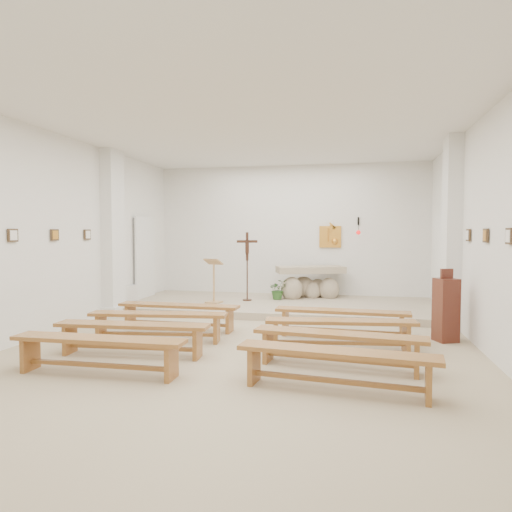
% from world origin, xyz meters
% --- Properties ---
extents(ground, '(7.00, 10.00, 0.00)m').
position_xyz_m(ground, '(0.00, 0.00, 0.00)').
color(ground, tan).
rests_on(ground, ground).
extents(wall_left, '(0.02, 10.00, 3.50)m').
position_xyz_m(wall_left, '(-3.49, 0.00, 1.75)').
color(wall_left, white).
rests_on(wall_left, ground).
extents(wall_right, '(0.02, 10.00, 3.50)m').
position_xyz_m(wall_right, '(3.49, 0.00, 1.75)').
color(wall_right, white).
rests_on(wall_right, ground).
extents(wall_back, '(7.00, 0.02, 3.50)m').
position_xyz_m(wall_back, '(0.00, 4.99, 1.75)').
color(wall_back, white).
rests_on(wall_back, ground).
extents(ceiling, '(7.00, 10.00, 0.02)m').
position_xyz_m(ceiling, '(0.00, 0.00, 3.49)').
color(ceiling, silver).
rests_on(ceiling, wall_back).
extents(sanctuary_platform, '(6.98, 3.00, 0.15)m').
position_xyz_m(sanctuary_platform, '(0.00, 3.50, 0.07)').
color(sanctuary_platform, tan).
rests_on(sanctuary_platform, ground).
extents(pilaster_left, '(0.26, 0.55, 3.50)m').
position_xyz_m(pilaster_left, '(-3.37, 2.00, 1.75)').
color(pilaster_left, white).
rests_on(pilaster_left, ground).
extents(pilaster_right, '(0.26, 0.55, 3.50)m').
position_xyz_m(pilaster_right, '(3.37, 2.00, 1.75)').
color(pilaster_right, white).
rests_on(pilaster_right, ground).
extents(gold_wall_relief, '(0.55, 0.04, 0.55)m').
position_xyz_m(gold_wall_relief, '(1.05, 4.96, 1.65)').
color(gold_wall_relief, gold).
rests_on(gold_wall_relief, wall_back).
extents(sanctuary_lamp, '(0.11, 0.36, 0.44)m').
position_xyz_m(sanctuary_lamp, '(1.75, 4.71, 1.81)').
color(sanctuary_lamp, black).
rests_on(sanctuary_lamp, wall_back).
extents(station_frame_left_front, '(0.03, 0.20, 0.20)m').
position_xyz_m(station_frame_left_front, '(-3.47, -0.80, 1.72)').
color(station_frame_left_front, '#42301D').
rests_on(station_frame_left_front, wall_left).
extents(station_frame_left_mid, '(0.03, 0.20, 0.20)m').
position_xyz_m(station_frame_left_mid, '(-3.47, 0.20, 1.72)').
color(station_frame_left_mid, '#42301D').
rests_on(station_frame_left_mid, wall_left).
extents(station_frame_left_rear, '(0.03, 0.20, 0.20)m').
position_xyz_m(station_frame_left_rear, '(-3.47, 1.20, 1.72)').
color(station_frame_left_rear, '#42301D').
rests_on(station_frame_left_rear, wall_left).
extents(station_frame_right_front, '(0.03, 0.20, 0.20)m').
position_xyz_m(station_frame_right_front, '(3.47, -0.80, 1.72)').
color(station_frame_right_front, '#42301D').
rests_on(station_frame_right_front, wall_right).
extents(station_frame_right_mid, '(0.03, 0.20, 0.20)m').
position_xyz_m(station_frame_right_mid, '(3.47, 0.20, 1.72)').
color(station_frame_right_mid, '#42301D').
rests_on(station_frame_right_mid, wall_right).
extents(station_frame_right_rear, '(0.03, 0.20, 0.20)m').
position_xyz_m(station_frame_right_rear, '(3.47, 1.20, 1.72)').
color(station_frame_right_rear, '#42301D').
rests_on(station_frame_right_rear, wall_right).
extents(radiator_left, '(0.10, 0.85, 0.52)m').
position_xyz_m(radiator_left, '(-3.43, 2.70, 0.27)').
color(radiator_left, silver).
rests_on(radiator_left, ground).
extents(radiator_right, '(0.10, 0.85, 0.52)m').
position_xyz_m(radiator_right, '(3.43, 2.70, 0.27)').
color(radiator_right, silver).
rests_on(radiator_right, ground).
extents(altar, '(1.76, 1.14, 0.85)m').
position_xyz_m(altar, '(0.58, 4.39, 0.48)').
color(altar, tan).
rests_on(altar, sanctuary_platform).
extents(lectern, '(0.43, 0.38, 1.05)m').
position_xyz_m(lectern, '(-1.48, 3.07, 0.67)').
color(lectern, tan).
rests_on(lectern, sanctuary_platform).
extents(crucifix_stand, '(0.49, 0.21, 1.62)m').
position_xyz_m(crucifix_stand, '(-0.82, 3.60, 1.08)').
color(crucifix_stand, '#391D12').
rests_on(crucifix_stand, sanctuary_platform).
extents(potted_plant, '(0.56, 0.53, 0.48)m').
position_xyz_m(potted_plant, '(-0.13, 3.93, 0.39)').
color(potted_plant, '#2B5823').
rests_on(potted_plant, sanctuary_platform).
extents(donation_pedestal, '(0.41, 0.41, 1.18)m').
position_xyz_m(donation_pedestal, '(3.10, 0.94, 0.52)').
color(donation_pedestal, '#542718').
rests_on(donation_pedestal, ground).
extents(bench_left_front, '(2.22, 0.39, 0.47)m').
position_xyz_m(bench_left_front, '(-1.45, 0.85, 0.35)').
color(bench_left_front, '#A1612E').
rests_on(bench_left_front, ground).
extents(bench_right_front, '(2.23, 0.45, 0.47)m').
position_xyz_m(bench_right_front, '(1.45, 0.85, 0.35)').
color(bench_right_front, '#A1612E').
rests_on(bench_right_front, ground).
extents(bench_left_second, '(2.24, 0.62, 0.47)m').
position_xyz_m(bench_left_second, '(-1.45, -0.03, 0.35)').
color(bench_left_second, '#A1612E').
rests_on(bench_left_second, ground).
extents(bench_right_second, '(2.24, 0.63, 0.47)m').
position_xyz_m(bench_right_second, '(1.45, -0.03, 0.35)').
color(bench_right_second, '#A1612E').
rests_on(bench_right_second, ground).
extents(bench_left_third, '(2.24, 0.51, 0.47)m').
position_xyz_m(bench_left_third, '(-1.45, -0.92, 0.35)').
color(bench_left_third, '#A1612E').
rests_on(bench_left_third, ground).
extents(bench_right_third, '(2.24, 0.62, 0.47)m').
position_xyz_m(bench_right_third, '(1.45, -0.92, 0.35)').
color(bench_right_third, '#A1612E').
rests_on(bench_right_third, ground).
extents(bench_left_fourth, '(2.22, 0.38, 0.47)m').
position_xyz_m(bench_left_fourth, '(-1.45, -1.80, 0.35)').
color(bench_left_fourth, '#A1612E').
rests_on(bench_left_fourth, ground).
extents(bench_right_fourth, '(2.24, 0.60, 0.47)m').
position_xyz_m(bench_right_fourth, '(1.45, -1.80, 0.35)').
color(bench_right_fourth, '#A1612E').
rests_on(bench_right_fourth, ground).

